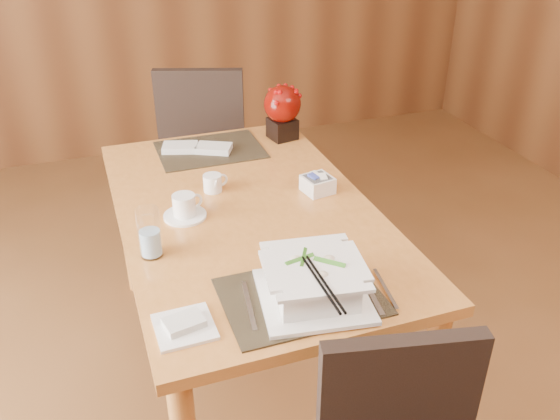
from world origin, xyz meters
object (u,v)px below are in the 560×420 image
object	(u,v)px
far_chair	(205,142)
berry_decor	(282,109)
soup_setting	(314,282)
creamer_jug	(213,183)
bread_plate	(185,327)
coffee_cup	(184,208)
dining_table	(247,231)
sugar_caddy	(318,184)
water_glass	(149,233)

from	to	relation	value
far_chair	berry_decor	bearing A→B (deg)	134.41
soup_setting	far_chair	xyz separation A→B (m)	(0.06, 1.67, -0.26)
soup_setting	berry_decor	bearing A→B (deg)	83.05
creamer_jug	far_chair	xyz separation A→B (m)	(0.17, 0.93, -0.23)
bread_plate	coffee_cup	bearing A→B (deg)	78.28
soup_setting	creamer_jug	distance (m)	0.76
dining_table	soup_setting	distance (m)	0.59
coffee_cup	far_chair	world-z (taller)	far_chair
dining_table	creamer_jug	size ratio (longest dim) A/B	16.32
coffee_cup	far_chair	distance (m)	1.15
far_chair	creamer_jug	bearing A→B (deg)	97.94
coffee_cup	sugar_caddy	size ratio (longest dim) A/B	1.47
sugar_caddy	bread_plate	size ratio (longest dim) A/B	0.67
water_glass	coffee_cup	bearing A→B (deg)	54.10
creamer_jug	sugar_caddy	distance (m)	0.40
water_glass	berry_decor	xyz separation A→B (m)	(0.72, 0.77, 0.06)
coffee_cup	water_glass	bearing A→B (deg)	-125.90
sugar_caddy	berry_decor	size ratio (longest dim) A/B	0.42
coffee_cup	far_chair	bearing A→B (deg)	73.83
soup_setting	sugar_caddy	size ratio (longest dim) A/B	3.34
bread_plate	far_chair	size ratio (longest dim) A/B	0.16
coffee_cup	berry_decor	world-z (taller)	berry_decor
sugar_caddy	coffee_cup	bearing A→B (deg)	-177.80
creamer_jug	berry_decor	size ratio (longest dim) A/B	0.37
soup_setting	coffee_cup	xyz separation A→B (m)	(-0.25, 0.59, -0.02)
berry_decor	far_chair	xyz separation A→B (m)	(-0.25, 0.52, -0.33)
water_glass	sugar_caddy	size ratio (longest dim) A/B	1.62
coffee_cup	water_glass	xyz separation A→B (m)	(-0.15, -0.20, 0.05)
sugar_caddy	far_chair	size ratio (longest dim) A/B	0.11
bread_plate	sugar_caddy	bearing A→B (deg)	43.50
dining_table	bread_plate	size ratio (longest dim) A/B	9.64
berry_decor	soup_setting	bearing A→B (deg)	-105.48
soup_setting	sugar_caddy	bearing A→B (deg)	74.80
creamer_jug	berry_decor	distance (m)	0.60
dining_table	far_chair	bearing A→B (deg)	85.17
soup_setting	far_chair	size ratio (longest dim) A/B	0.35
coffee_cup	berry_decor	size ratio (longest dim) A/B	0.62
bread_plate	berry_decor	bearing A→B (deg)	58.99
soup_setting	far_chair	bearing A→B (deg)	96.32
far_chair	sugar_caddy	bearing A→B (deg)	119.30
dining_table	water_glass	distance (m)	0.45
berry_decor	far_chair	bearing A→B (deg)	115.85
far_chair	bread_plate	bearing A→B (deg)	93.93
dining_table	coffee_cup	world-z (taller)	coffee_cup
creamer_jug	water_glass	bearing A→B (deg)	-140.26
water_glass	berry_decor	size ratio (longest dim) A/B	0.68
dining_table	creamer_jug	bearing A→B (deg)	114.70
water_glass	sugar_caddy	distance (m)	0.70
water_glass	bread_plate	distance (m)	0.39
water_glass	sugar_caddy	world-z (taller)	water_glass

